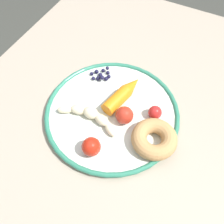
# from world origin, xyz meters

# --- Properties ---
(ground_plane) EXTENTS (6.00, 6.00, 0.00)m
(ground_plane) POSITION_xyz_m (0.00, 0.00, 0.00)
(ground_plane) COLOR #3A3C36
(dining_table) EXTENTS (0.99, 0.89, 0.75)m
(dining_table) POSITION_xyz_m (0.00, 0.00, 0.65)
(dining_table) COLOR #A39582
(dining_table) RESTS_ON ground_plane
(plate) EXTENTS (0.34, 0.34, 0.02)m
(plate) POSITION_xyz_m (-0.04, 0.05, 0.75)
(plate) COLOR silver
(plate) RESTS_ON dining_table
(banana) EXTENTS (0.05, 0.17, 0.03)m
(banana) POSITION_xyz_m (-0.08, 0.09, 0.77)
(banana) COLOR beige
(banana) RESTS_ON plate
(carrot_orange) EXTENTS (0.14, 0.06, 0.04)m
(carrot_orange) POSITION_xyz_m (0.02, 0.04, 0.78)
(carrot_orange) COLOR orange
(carrot_orange) RESTS_ON plate
(donut) EXTENTS (0.15, 0.15, 0.04)m
(donut) POSITION_xyz_m (-0.07, -0.08, 0.78)
(donut) COLOR tan
(donut) RESTS_ON plate
(blueberry_pile) EXTENTS (0.05, 0.06, 0.02)m
(blueberry_pile) POSITION_xyz_m (0.05, 0.13, 0.76)
(blueberry_pile) COLOR #191638
(blueberry_pile) RESTS_ON plate
(tomato_near) EXTENTS (0.04, 0.04, 0.04)m
(tomato_near) POSITION_xyz_m (-0.04, 0.01, 0.78)
(tomato_near) COLOR red
(tomato_near) RESTS_ON plate
(tomato_mid) EXTENTS (0.03, 0.03, 0.03)m
(tomato_mid) POSITION_xyz_m (-0.00, -0.05, 0.77)
(tomato_mid) COLOR red
(tomato_mid) RESTS_ON plate
(tomato_far) EXTENTS (0.04, 0.04, 0.04)m
(tomato_far) POSITION_xyz_m (-0.15, 0.04, 0.78)
(tomato_far) COLOR red
(tomato_far) RESTS_ON plate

